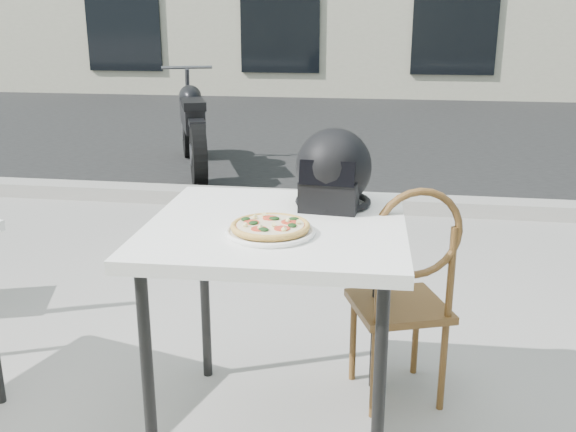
# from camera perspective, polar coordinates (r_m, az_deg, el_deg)

# --- Properties ---
(ground) EXTENTS (80.00, 80.00, 0.00)m
(ground) POSITION_cam_1_polar(r_m,az_deg,el_deg) (2.69, -5.10, -17.04)
(ground) COLOR #9D9A95
(ground) RESTS_ON ground
(street_asphalt) EXTENTS (30.00, 8.00, 0.00)m
(street_asphalt) POSITION_cam_1_polar(r_m,az_deg,el_deg) (9.30, 5.51, 7.57)
(street_asphalt) COLOR black
(street_asphalt) RESTS_ON ground
(curb) EXTENTS (30.00, 0.25, 0.12)m
(curb) POSITION_cam_1_polar(r_m,az_deg,el_deg) (5.39, 2.65, 1.39)
(curb) COLOR #9E9B94
(curb) RESTS_ON ground
(cafe_table_main) EXTENTS (0.91, 0.91, 0.84)m
(cafe_table_main) POSITION_cam_1_polar(r_m,az_deg,el_deg) (2.24, -1.00, -2.36)
(cafe_table_main) COLOR white
(cafe_table_main) RESTS_ON ground
(plate) EXTENTS (0.31, 0.31, 0.02)m
(plate) POSITION_cam_1_polar(r_m,az_deg,el_deg) (2.08, -1.58, -1.41)
(plate) COLOR white
(plate) RESTS_ON cafe_table_main
(pizza) EXTENTS (0.32, 0.32, 0.03)m
(pizza) POSITION_cam_1_polar(r_m,az_deg,el_deg) (2.07, -1.58, -0.89)
(pizza) COLOR gold
(pizza) RESTS_ON plate
(helmet) EXTENTS (0.31, 0.32, 0.29)m
(helmet) POSITION_cam_1_polar(r_m,az_deg,el_deg) (2.38, 4.04, 3.91)
(helmet) COLOR black
(helmet) RESTS_ON cafe_table_main
(cafe_chair_main) EXTENTS (0.46, 0.46, 0.93)m
(cafe_chair_main) POSITION_cam_1_polar(r_m,az_deg,el_deg) (2.55, 10.46, -6.09)
(cafe_chair_main) COLOR brown
(cafe_chair_main) RESTS_ON ground
(motorcycle) EXTENTS (0.88, 1.99, 1.04)m
(motorcycle) POSITION_cam_1_polar(r_m,az_deg,el_deg) (6.74, -8.50, 7.83)
(motorcycle) COLOR black
(motorcycle) RESTS_ON street_asphalt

